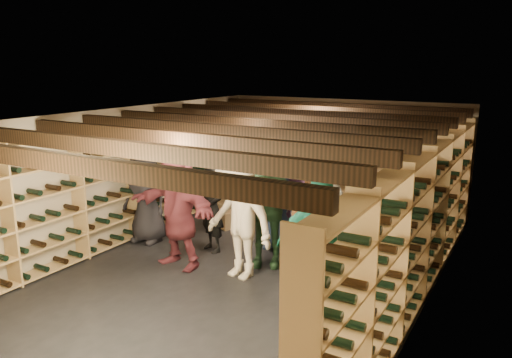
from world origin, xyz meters
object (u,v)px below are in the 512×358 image
at_px(crate_stack_left, 224,206).
at_px(person_6, 278,207).
at_px(person_3, 240,217).
at_px(person_1, 212,208).
at_px(crate_loose, 354,246).
at_px(person_12, 404,215).
at_px(person_0, 146,193).
at_px(person_4, 319,250).
at_px(person_5, 178,208).
at_px(person_7, 328,210).
at_px(person_10, 266,208).
at_px(person_11, 293,197).
at_px(person_8, 317,221).
at_px(person_9, 257,193).
at_px(crate_stack_right, 351,232).

relative_size(crate_stack_left, person_6, 0.56).
bearing_deg(person_6, person_3, -82.23).
bearing_deg(person_6, person_1, -139.31).
xyz_separation_m(crate_loose, person_12, (0.92, -0.50, 0.84)).
bearing_deg(person_3, person_12, 45.02).
bearing_deg(person_0, person_4, -18.44).
distance_m(person_5, person_7, 2.53).
xyz_separation_m(person_1, person_12, (3.06, 0.70, 0.15)).
bearing_deg(person_12, person_6, -158.31).
bearing_deg(crate_loose, person_7, -147.54).
distance_m(crate_stack_left, person_3, 2.49).
bearing_deg(person_4, person_5, 165.09).
relative_size(person_4, person_10, 1.00).
bearing_deg(person_7, person_4, -80.09).
bearing_deg(person_5, person_7, 52.44).
relative_size(person_1, person_12, 0.83).
relative_size(person_6, person_11, 0.93).
distance_m(person_0, person_8, 3.37).
xyz_separation_m(person_0, person_4, (3.84, -1.14, 0.04)).
height_order(person_5, person_12, person_5).
bearing_deg(crate_loose, person_12, -28.57).
height_order(crate_loose, person_4, person_4).
bearing_deg(person_6, person_11, 93.04).
bearing_deg(person_9, person_1, -136.74).
bearing_deg(person_3, crate_stack_right, 71.25).
bearing_deg(person_11, person_12, -33.70).
relative_size(person_3, person_4, 1.00).
bearing_deg(crate_stack_right, person_7, -142.86).
relative_size(person_4, person_5, 1.00).
height_order(crate_loose, person_11, person_11).
xyz_separation_m(crate_stack_right, person_11, (-1.12, 0.00, 0.47)).
distance_m(person_6, person_10, 0.78).
bearing_deg(person_0, crate_loose, 20.30).
xyz_separation_m(crate_stack_left, person_5, (0.47, -1.99, 0.53)).
relative_size(person_7, person_10, 0.79).
xyz_separation_m(person_3, person_4, (1.56, -0.66, 0.00)).
xyz_separation_m(person_3, person_7, (0.76, 1.63, -0.20)).
bearing_deg(person_3, crate_loose, 69.81).
xyz_separation_m(crate_stack_right, crate_loose, (0.06, 0.00, -0.25)).
relative_size(person_8, person_10, 1.00).
xyz_separation_m(person_8, person_12, (0.99, 1.02, -0.03)).
distance_m(person_0, person_9, 2.00).
bearing_deg(person_4, person_6, 125.86).
distance_m(person_9, person_10, 1.18).
relative_size(person_1, person_7, 1.02).
xyz_separation_m(person_0, person_7, (3.04, 1.15, -0.15)).
relative_size(crate_loose, person_10, 0.26).
xyz_separation_m(crate_stack_right, person_7, (-0.34, -0.25, 0.41)).
relative_size(person_6, person_8, 0.79).
distance_m(crate_stack_left, person_10, 2.16).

